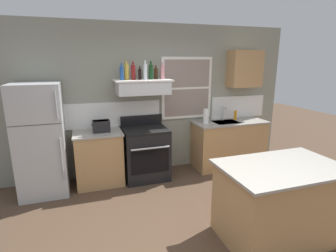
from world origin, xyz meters
TOP-DOWN VIEW (x-y plane):
  - ground_plane at (0.00, 0.00)m, footprint 16.00×16.00m
  - back_wall at (0.03, 2.23)m, footprint 5.40×0.11m
  - refrigerator at (-1.90, 1.84)m, footprint 0.70×0.72m
  - counter_left_of_stove at (-1.05, 1.90)m, footprint 0.79×0.63m
  - toaster at (-0.98, 1.90)m, footprint 0.30×0.20m
  - stove_range at (-0.25, 1.86)m, footprint 0.76×0.69m
  - range_hood_shelf at (-0.25, 1.96)m, footprint 0.96×0.52m
  - bottle_blue_liqueur at (-0.61, 1.92)m, footprint 0.07×0.07m
  - bottle_champagne_gold_foil at (-0.51, 1.99)m, footprint 0.08×0.08m
  - bottle_red_label_wine at (-0.40, 1.97)m, footprint 0.07×0.07m
  - bottle_balsamic_dark at (-0.29, 1.96)m, footprint 0.06×0.06m
  - bottle_clear_tall at (-0.21, 1.93)m, footprint 0.06×0.06m
  - bottle_dark_green_wine at (-0.10, 1.96)m, footprint 0.07×0.07m
  - bottle_brown_stout at (0.00, 2.01)m, footprint 0.06×0.06m
  - bottle_rose_pink at (0.10, 1.97)m, footprint 0.07×0.07m
  - counter_right_with_sink at (1.45, 1.90)m, footprint 1.43×0.63m
  - sink_faucet at (1.35, 2.00)m, footprint 0.03×0.17m
  - paper_towel_roll at (0.93, 1.90)m, footprint 0.11×0.11m
  - dish_soap_bottle at (1.63, 2.00)m, footprint 0.06×0.06m
  - kitchen_island at (0.84, -0.23)m, footprint 1.40×0.90m
  - upper_cabinet_right at (1.80, 2.04)m, footprint 0.64×0.32m

SIDE VIEW (x-z plane):
  - ground_plane at x=0.00m, z-range 0.00..0.00m
  - counter_left_of_stove at x=-1.05m, z-range 0.00..0.91m
  - counter_right_with_sink at x=1.45m, z-range 0.00..0.91m
  - kitchen_island at x=0.84m, z-range 0.00..0.91m
  - stove_range at x=-0.25m, z-range -0.08..1.01m
  - refrigerator at x=-1.90m, z-range 0.00..1.74m
  - dish_soap_bottle at x=1.63m, z-range 0.91..1.09m
  - toaster at x=-0.98m, z-range 0.91..1.10m
  - paper_towel_roll at x=0.93m, z-range 0.91..1.18m
  - sink_faucet at x=1.35m, z-range 0.94..1.22m
  - back_wall at x=0.03m, z-range 0.00..2.70m
  - range_hood_shelf at x=-0.25m, z-range 1.50..1.75m
  - bottle_balsamic_dark at x=-0.29m, z-range 1.73..1.95m
  - bottle_brown_stout at x=0.00m, z-range 1.73..1.96m
  - bottle_blue_liqueur at x=-0.61m, z-range 1.72..2.00m
  - bottle_rose_pink at x=0.10m, z-range 1.72..2.01m
  - bottle_red_label_wine at x=-0.40m, z-range 1.72..2.02m
  - bottle_dark_green_wine at x=-0.10m, z-range 1.72..2.02m
  - bottle_champagne_gold_foil at x=-0.51m, z-range 1.72..2.03m
  - bottle_clear_tall at x=-0.21m, z-range 1.72..2.04m
  - upper_cabinet_right at x=1.80m, z-range 1.55..2.25m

